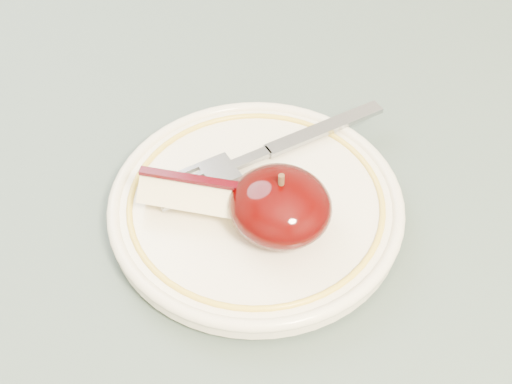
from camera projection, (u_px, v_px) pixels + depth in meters
The scene contains 5 objects.
table at pixel (232, 286), 0.58m from camera, with size 0.90×0.90×0.75m.
plate at pixel (256, 205), 0.50m from camera, with size 0.21×0.21×0.02m.
apple_half at pixel (280, 206), 0.47m from camera, with size 0.07×0.07×0.05m.
apple_wedge at pixel (191, 194), 0.48m from camera, with size 0.07×0.05×0.03m.
fork at pixel (266, 152), 0.52m from camera, with size 0.11×0.18×0.00m.
Camera 1 is at (0.19, -0.27, 1.14)m, focal length 50.00 mm.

